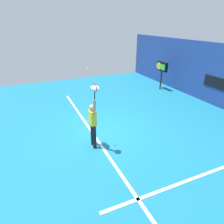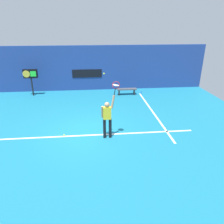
{
  "view_description": "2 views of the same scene",
  "coord_description": "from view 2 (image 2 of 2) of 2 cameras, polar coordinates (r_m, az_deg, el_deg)",
  "views": [
    {
      "loc": [
        7.08,
        -2.6,
        4.32
      ],
      "look_at": [
        1.12,
        0.0,
        1.37
      ],
      "focal_mm": 32.17,
      "sensor_mm": 36.0,
      "label": 1
    },
    {
      "loc": [
        0.34,
        -8.95,
        4.74
      ],
      "look_at": [
        1.19,
        -0.33,
        1.09
      ],
      "focal_mm": 33.74,
      "sensor_mm": 36.0,
      "label": 2
    }
  ],
  "objects": [
    {
      "name": "tennis_player",
      "position": [
        9.11,
        -1.3,
        -1.33
      ],
      "size": [
        0.59,
        0.31,
        1.99
      ],
      "color": "black",
      "rests_on": "ground_plane"
    },
    {
      "name": "court_baseline",
      "position": [
        9.77,
        -6.93,
        -6.31
      ],
      "size": [
        10.0,
        0.1,
        0.01
      ],
      "primitive_type": "cube",
      "color": "white",
      "rests_on": "ground_plane"
    },
    {
      "name": "spare_ball",
      "position": [
        9.94,
        -12.87,
        -6.06
      ],
      "size": [
        0.07,
        0.07,
        0.07
      ],
      "primitive_type": "sphere",
      "color": "#CCE033",
      "rests_on": "ground_plane"
    },
    {
      "name": "water_bottle",
      "position": [
        15.46,
        7.9,
        5.25
      ],
      "size": [
        0.07,
        0.07,
        0.24
      ],
      "primitive_type": "cylinder",
      "color": "#338CD8",
      "rests_on": "ground_plane"
    },
    {
      "name": "back_wall",
      "position": [
        16.17,
        -6.84,
        11.69
      ],
      "size": [
        18.0,
        0.2,
        3.3
      ],
      "primitive_type": "cube",
      "color": "navy",
      "rests_on": "ground_plane"
    },
    {
      "name": "tennis_racket",
      "position": [
        8.67,
        1.05,
        7.08
      ],
      "size": [
        0.36,
        0.27,
        0.62
      ],
      "color": "black"
    },
    {
      "name": "ground_plane",
      "position": [
        10.14,
        -6.89,
        -5.21
      ],
      "size": [
        18.0,
        18.0,
        0.0
      ],
      "primitive_type": "plane",
      "color": "teal"
    },
    {
      "name": "tennis_ball",
      "position": [
        8.45,
        -2.19,
        10.35
      ],
      "size": [
        0.07,
        0.07,
        0.07
      ],
      "primitive_type": "sphere",
      "color": "#CCE033"
    },
    {
      "name": "court_sideline",
      "position": [
        12.42,
        10.99,
        0.01
      ],
      "size": [
        0.1,
        7.0,
        0.01
      ],
      "primitive_type": "cube",
      "color": "white",
      "rests_on": "ground_plane"
    },
    {
      "name": "scoreboard_clock",
      "position": [
        15.71,
        -21.23,
        9.33
      ],
      "size": [
        0.96,
        0.2,
        1.87
      ],
      "color": "black",
      "rests_on": "ground_plane"
    },
    {
      "name": "court_bench",
      "position": [
        15.19,
        4.0,
        5.95
      ],
      "size": [
        1.4,
        0.36,
        0.45
      ],
      "color": "#4C4C51",
      "rests_on": "ground_plane"
    },
    {
      "name": "sponsor_banner_center",
      "position": [
        16.13,
        -6.78,
        10.32
      ],
      "size": [
        2.2,
        0.03,
        0.6
      ],
      "primitive_type": "cube",
      "color": "black"
    }
  ]
}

